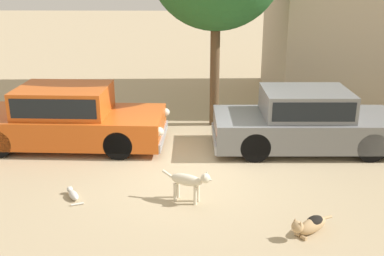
{
  "coord_description": "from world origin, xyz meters",
  "views": [
    {
      "loc": [
        0.23,
        -8.84,
        4.03
      ],
      "look_at": [
        0.06,
        0.2,
        0.9
      ],
      "focal_mm": 42.91,
      "sensor_mm": 36.0,
      "label": 1
    }
  ],
  "objects_px": {
    "stray_dog_spotted": "(190,181)",
    "stray_cat": "(73,194)",
    "parked_sedan_nearest": "(67,117)",
    "parked_sedan_second": "(305,120)",
    "stray_dog_tan": "(310,225)"
  },
  "relations": [
    {
      "from": "stray_dog_spotted",
      "to": "stray_cat",
      "type": "relative_size",
      "value": 1.71
    },
    {
      "from": "stray_dog_spotted",
      "to": "parked_sedan_nearest",
      "type": "bearing_deg",
      "value": 158.4
    },
    {
      "from": "parked_sedan_second",
      "to": "stray_dog_tan",
      "type": "height_order",
      "value": "parked_sedan_second"
    },
    {
      "from": "stray_cat",
      "to": "parked_sedan_second",
      "type": "bearing_deg",
      "value": -93.68
    },
    {
      "from": "parked_sedan_nearest",
      "to": "stray_cat",
      "type": "bearing_deg",
      "value": -71.96
    },
    {
      "from": "parked_sedan_nearest",
      "to": "parked_sedan_second",
      "type": "relative_size",
      "value": 1.07
    },
    {
      "from": "stray_dog_tan",
      "to": "stray_cat",
      "type": "xyz_separation_m",
      "value": [
        -4.14,
        1.15,
        -0.09
      ]
    },
    {
      "from": "parked_sedan_nearest",
      "to": "stray_cat",
      "type": "xyz_separation_m",
      "value": [
        0.82,
        -2.74,
        -0.64
      ]
    },
    {
      "from": "parked_sedan_nearest",
      "to": "stray_cat",
      "type": "distance_m",
      "value": 2.93
    },
    {
      "from": "stray_cat",
      "to": "parked_sedan_nearest",
      "type": "bearing_deg",
      "value": -15.5
    },
    {
      "from": "stray_dog_spotted",
      "to": "stray_dog_tan",
      "type": "height_order",
      "value": "stray_dog_spotted"
    },
    {
      "from": "parked_sedan_second",
      "to": "stray_cat",
      "type": "height_order",
      "value": "parked_sedan_second"
    },
    {
      "from": "parked_sedan_second",
      "to": "stray_cat",
      "type": "relative_size",
      "value": 7.96
    },
    {
      "from": "parked_sedan_nearest",
      "to": "stray_dog_tan",
      "type": "height_order",
      "value": "parked_sedan_nearest"
    },
    {
      "from": "parked_sedan_nearest",
      "to": "stray_dog_spotted",
      "type": "relative_size",
      "value": 4.97
    }
  ]
}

